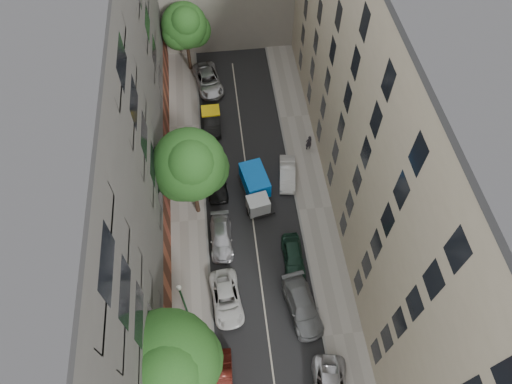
{
  "coord_description": "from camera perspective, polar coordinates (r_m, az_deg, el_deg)",
  "views": [
    {
      "loc": [
        -2.05,
        -20.39,
        33.74
      ],
      "look_at": [
        0.13,
        -1.67,
        6.0
      ],
      "focal_mm": 32.0,
      "sensor_mm": 36.0,
      "label": 1
    }
  ],
  "objects": [
    {
      "name": "ground",
      "position": [
        39.48,
        -0.47,
        -2.93
      ],
      "size": [
        120.0,
        120.0,
        0.0
      ],
      "primitive_type": "plane",
      "color": "#4C4C49",
      "rests_on": "ground"
    },
    {
      "name": "road_surface",
      "position": [
        39.47,
        -0.47,
        -2.92
      ],
      "size": [
        8.0,
        44.0,
        0.02
      ],
      "primitive_type": "cube",
      "color": "black",
      "rests_on": "ground"
    },
    {
      "name": "sidewalk_left",
      "position": [
        39.51,
        -8.44,
        -3.63
      ],
      "size": [
        3.0,
        44.0,
        0.15
      ],
      "primitive_type": "cube",
      "color": "gray",
      "rests_on": "ground"
    },
    {
      "name": "sidewalk_right",
      "position": [
        40.08,
        7.37,
        -2.07
      ],
      "size": [
        3.0,
        44.0,
        0.15
      ],
      "primitive_type": "cube",
      "color": "gray",
      "rests_on": "ground"
    },
    {
      "name": "building_left",
      "position": [
        32.55,
        -20.29,
        4.49
      ],
      "size": [
        8.0,
        44.0,
        20.0
      ],
      "primitive_type": "cube",
      "color": "#4F4D4A",
      "rests_on": "ground"
    },
    {
      "name": "building_right",
      "position": [
        33.91,
        18.4,
        7.9
      ],
      "size": [
        8.0,
        44.0,
        20.0
      ],
      "primitive_type": "cube",
      "color": "tan",
      "rests_on": "ground"
    },
    {
      "name": "tarp_truck",
      "position": [
        39.55,
        -0.04,
        0.53
      ],
      "size": [
        2.79,
        5.16,
        2.24
      ],
      "rotation": [
        0.0,
        0.0,
        0.2
      ],
      "color": "black",
      "rests_on": "ground"
    },
    {
      "name": "car_left_1",
      "position": [
        33.79,
        -4.31,
        -22.57
      ],
      "size": [
        1.64,
        4.36,
        1.42
      ],
      "primitive_type": "imported",
      "rotation": [
        0.0,
        0.0,
        -0.03
      ],
      "color": "#4A150E",
      "rests_on": "ground"
    },
    {
      "name": "car_left_2",
      "position": [
        35.51,
        -3.72,
        -13.16
      ],
      "size": [
        2.59,
        4.91,
        1.32
      ],
      "primitive_type": "imported",
      "rotation": [
        0.0,
        0.0,
        0.09
      ],
      "color": "silver",
      "rests_on": "ground"
    },
    {
      "name": "car_left_3",
      "position": [
        37.77,
        -4.35,
        -5.67
      ],
      "size": [
        1.88,
        4.48,
        1.29
      ],
      "primitive_type": "imported",
      "rotation": [
        0.0,
        0.0,
        -0.02
      ],
      "color": "#B1B1B5",
      "rests_on": "ground"
    },
    {
      "name": "car_left_4",
      "position": [
        40.68,
        -4.94,
        1.31
      ],
      "size": [
        1.92,
        4.48,
        1.51
      ],
      "primitive_type": "imported",
      "rotation": [
        0.0,
        0.0,
        0.03
      ],
      "color": "black",
      "rests_on": "ground"
    },
    {
      "name": "car_left_5",
      "position": [
        45.55,
        -5.59,
        9.06
      ],
      "size": [
        1.66,
        4.55,
        1.49
      ],
      "primitive_type": "imported",
      "rotation": [
        0.0,
        0.0,
        0.02
      ],
      "color": "black",
      "rests_on": "ground"
    },
    {
      "name": "car_left_6",
      "position": [
        49.57,
        -6.0,
        13.74
      ],
      "size": [
        3.38,
        5.74,
        1.5
      ],
      "primitive_type": "imported",
      "rotation": [
        0.0,
        0.0,
        0.17
      ],
      "color": "#AEAFB3",
      "rests_on": "ground"
    },
    {
      "name": "car_right_1",
      "position": [
        35.31,
        5.82,
        -14.03
      ],
      "size": [
        2.85,
        5.35,
        1.48
      ],
      "primitive_type": "imported",
      "rotation": [
        0.0,
        0.0,
        0.16
      ],
      "color": "slate",
      "rests_on": "ground"
    },
    {
      "name": "car_right_2",
      "position": [
        36.95,
        4.69,
        -8.0
      ],
      "size": [
        1.69,
        4.06,
        1.37
      ],
      "primitive_type": "imported",
      "rotation": [
        0.0,
        0.0,
        -0.02
      ],
      "color": "#153023",
      "rests_on": "ground"
    },
    {
      "name": "car_right_3",
      "position": [
        41.25,
        3.94,
        2.3
      ],
      "size": [
        1.94,
        4.14,
        1.31
      ],
      "primitive_type": "imported",
      "rotation": [
        0.0,
        0.0,
        -0.14
      ],
      "color": "silver",
      "rests_on": "ground"
    },
    {
      "name": "tree_near",
      "position": [
        27.9,
        -10.97,
        -20.65
      ],
      "size": [
        6.33,
        6.21,
        10.35
      ],
      "color": "#382619",
      "rests_on": "sidewalk_left"
    },
    {
      "name": "tree_mid",
      "position": [
        34.65,
        -8.14,
        3.1
      ],
      "size": [
        5.83,
        5.63,
        9.5
      ],
      "color": "#382619",
      "rests_on": "sidewalk_left"
    },
    {
      "name": "tree_far",
      "position": [
        48.8,
        -8.81,
        19.66
      ],
      "size": [
        4.92,
        4.58,
        7.87
      ],
      "color": "#382619",
      "rests_on": "sidewalk_left"
    },
    {
      "name": "lamp_post",
      "position": [
        32.16,
        -9.07,
        -13.26
      ],
      "size": [
        0.36,
        0.36,
        6.28
      ],
      "color": "#1A5B2B",
      "rests_on": "sidewalk_left"
    },
    {
      "name": "pedestrian",
      "position": [
        43.27,
        6.61,
        6.16
      ],
      "size": [
        0.7,
        0.54,
        1.72
      ],
      "primitive_type": "imported",
      "rotation": [
        0.0,
        0.0,
        3.36
      ],
      "color": "black",
      "rests_on": "sidewalk_right"
    }
  ]
}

